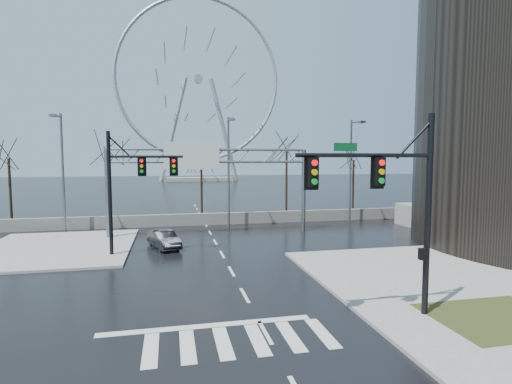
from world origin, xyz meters
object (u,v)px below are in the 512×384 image
object	(u,v)px
signal_mast_far	(128,181)
ferris_wheel	(198,86)
sign_gantry	(206,172)
car	(164,239)
signal_mast_near	(398,196)

from	to	relation	value
signal_mast_far	ferris_wheel	distance (m)	89.30
sign_gantry	signal_mast_far	bearing A→B (deg)	-132.47
ferris_wheel	car	bearing A→B (deg)	-95.93
ferris_wheel	car	xyz separation A→B (m)	(-8.75, -84.18, -25.50)
signal_mast_far	car	distance (m)	5.05
signal_mast_near	ferris_wheel	world-z (taller)	ferris_wheel
ferris_wheel	signal_mast_far	bearing A→B (deg)	-97.20
signal_mast_near	signal_mast_far	size ratio (longest dim) A/B	1.00
signal_mast_near	ferris_wheel	size ratio (longest dim) A/B	0.16
sign_gantry	car	size ratio (longest dim) A/B	4.23
ferris_wheel	sign_gantry	bearing A→B (deg)	-93.84
signal_mast_far	car	xyz separation A→B (m)	(2.12, 1.86, -4.20)
signal_mast_far	sign_gantry	xyz separation A→B (m)	(5.49, 6.00, 0.35)
signal_mast_far	car	bearing A→B (deg)	41.21
sign_gantry	car	world-z (taller)	sign_gantry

